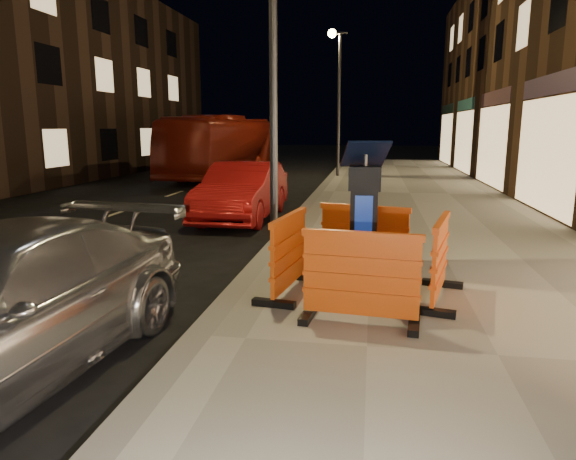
% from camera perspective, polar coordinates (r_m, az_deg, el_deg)
% --- Properties ---
extents(ground_plane, '(120.00, 120.00, 0.00)m').
position_cam_1_polar(ground_plane, '(5.63, -9.98, -12.81)').
color(ground_plane, black).
rests_on(ground_plane, ground).
extents(sidewalk, '(6.00, 60.00, 0.15)m').
position_cam_1_polar(sidewalk, '(5.46, 22.24, -13.46)').
color(sidewalk, gray).
rests_on(sidewalk, ground).
extents(kerb, '(0.30, 60.00, 0.15)m').
position_cam_1_polar(kerb, '(5.60, -10.01, -12.11)').
color(kerb, slate).
rests_on(kerb, ground).
extents(parking_kiosk, '(0.69, 0.69, 1.86)m').
position_cam_1_polar(parking_kiosk, '(6.51, 8.39, 0.56)').
color(parking_kiosk, black).
rests_on(parking_kiosk, sidewalk).
extents(barrier_front, '(1.38, 0.68, 1.04)m').
position_cam_1_polar(barrier_front, '(5.68, 8.09, -5.31)').
color(barrier_front, '#E85311').
rests_on(barrier_front, sidewalk).
extents(barrier_back, '(1.43, 0.85, 1.04)m').
position_cam_1_polar(barrier_back, '(7.52, 8.43, -1.17)').
color(barrier_back, '#E85311').
rests_on(barrier_back, sidewalk).
extents(barrier_kerbside, '(0.75, 1.40, 1.04)m').
position_cam_1_polar(barrier_kerbside, '(6.68, 0.10, -2.66)').
color(barrier_kerbside, '#E85311').
rests_on(barrier_kerbside, sidewalk).
extents(barrier_bldgside, '(0.83, 1.42, 1.04)m').
position_cam_1_polar(barrier_bldgside, '(6.65, 16.50, -3.19)').
color(barrier_bldgside, '#E85311').
rests_on(barrier_bldgside, sidewalk).
extents(car_red, '(1.56, 4.34, 1.43)m').
position_cam_1_polar(car_red, '(12.95, -5.00, 1.18)').
color(car_red, '#A71314').
rests_on(car_red, ground).
extents(bus_doubledecker, '(2.82, 10.05, 2.77)m').
position_cam_1_polar(bus_doubledecker, '(24.09, -7.14, 5.88)').
color(bus_doubledecker, maroon).
rests_on(bus_doubledecker, ground).
extents(street_lamp_mid, '(0.12, 0.12, 6.00)m').
position_cam_1_polar(street_lamp_mid, '(8.02, -1.65, 17.55)').
color(street_lamp_mid, '#3F3F44').
rests_on(street_lamp_mid, sidewalk).
extents(street_lamp_far, '(0.12, 0.12, 6.00)m').
position_cam_1_polar(street_lamp_far, '(22.90, 5.68, 13.52)').
color(street_lamp_far, '#3F3F44').
rests_on(street_lamp_far, sidewalk).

